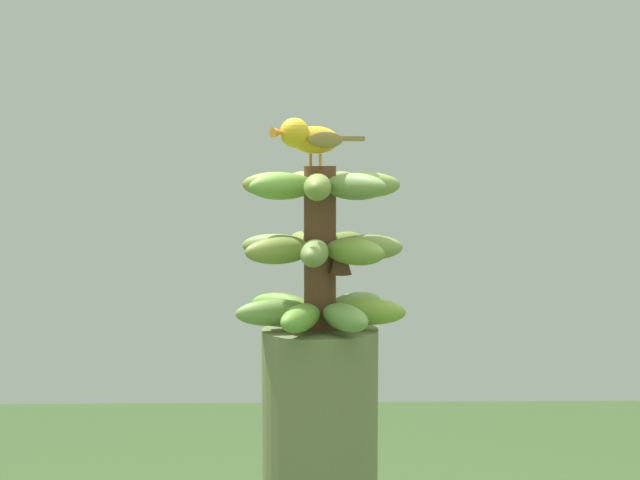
# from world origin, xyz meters

# --- Properties ---
(banana_bunch) EXTENTS (0.28, 0.28, 0.27)m
(banana_bunch) POSITION_xyz_m (0.00, -0.00, 1.31)
(banana_bunch) COLOR brown
(banana_bunch) RESTS_ON banana_tree
(perched_bird) EXTENTS (0.12, 0.15, 0.08)m
(perched_bird) POSITION_xyz_m (-0.02, 0.02, 1.49)
(perched_bird) COLOR #C68933
(perched_bird) RESTS_ON banana_bunch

